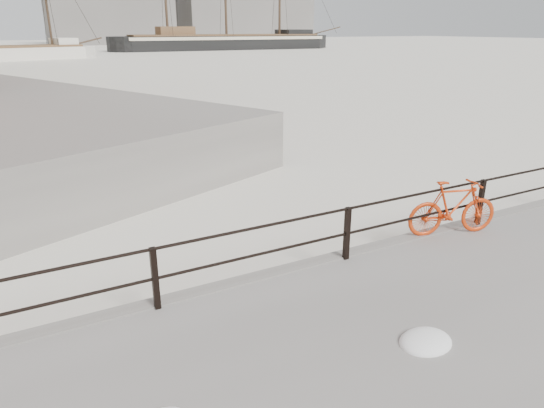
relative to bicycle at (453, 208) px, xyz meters
name	(u,v)px	position (x,y,z in m)	size (l,w,h in m)	color
ground	(469,236)	(0.94, 0.25, -0.93)	(400.00, 400.00, 0.00)	white
guardrail	(480,202)	(0.94, 0.10, -0.08)	(28.00, 0.10, 1.00)	black
bicycle	(453,208)	(0.00, 0.00, 0.00)	(1.91, 0.29, 1.15)	red
barque_black	(227,50)	(34.63, 91.57, -0.93)	(54.00, 17.67, 30.98)	black
schooner_mid	(11,60)	(-6.19, 73.60, -0.93)	(26.33, 11.14, 19.17)	silver
industrial_west	(109,9)	(20.94, 140.25, 8.07)	(32.00, 18.00, 18.00)	gray
industrial_mid	(220,1)	(55.94, 145.25, 11.07)	(26.00, 20.00, 24.00)	gray
industrial_east	(277,19)	(78.94, 150.25, 6.07)	(20.00, 16.00, 14.00)	gray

